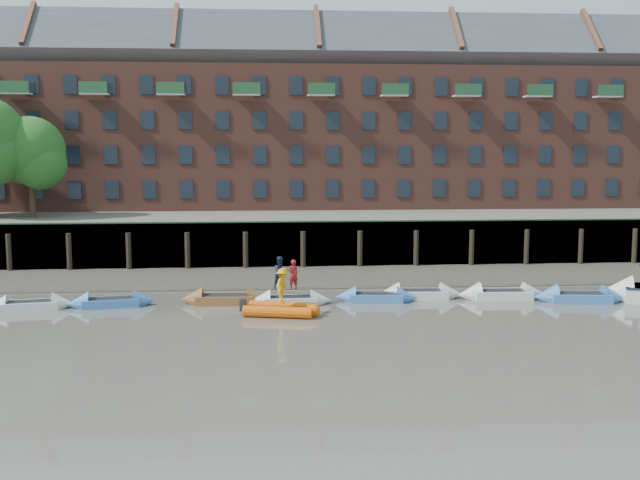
{
  "coord_description": "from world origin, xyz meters",
  "views": [
    {
      "loc": [
        -4.73,
        -29.91,
        8.42
      ],
      "look_at": [
        -1.55,
        12.0,
        3.2
      ],
      "focal_mm": 42.0,
      "sensor_mm": 36.0,
      "label": 1
    }
  ],
  "objects": [
    {
      "name": "mud_band",
      "position": [
        0.0,
        14.6,
        0.0
      ],
      "size": [
        110.0,
        1.6,
        0.1
      ],
      "primitive_type": "cube",
      "color": "#4C4336",
      "rests_on": "ground"
    },
    {
      "name": "person_rower_a",
      "position": [
        -3.19,
        9.57,
        1.66
      ],
      "size": [
        0.69,
        0.59,
        1.61
      ],
      "primitive_type": "imported",
      "rotation": [
        0.0,
        0.0,
        3.55
      ],
      "color": "maroon",
      "rests_on": "rowboat_3"
    },
    {
      "name": "rowboat_3",
      "position": [
        -3.33,
        9.62,
        0.22
      ],
      "size": [
        4.36,
        1.28,
        1.26
      ],
      "rotation": [
        0.0,
        0.0,
        0.0
      ],
      "color": "silver",
      "rests_on": "ground"
    },
    {
      "name": "foreshore",
      "position": [
        0.0,
        18.0,
        0.0
      ],
      "size": [
        110.0,
        8.0,
        0.5
      ],
      "primitive_type": "cube",
      "color": "#3D382F",
      "rests_on": "ground"
    },
    {
      "name": "rowboat_1",
      "position": [
        -12.87,
        9.85,
        0.23
      ],
      "size": [
        4.67,
        2.02,
        1.31
      ],
      "rotation": [
        0.0,
        0.0,
        0.16
      ],
      "color": "#3D72BE",
      "rests_on": "ground"
    },
    {
      "name": "rowboat_7",
      "position": [
        12.52,
        9.15,
        0.25
      ],
      "size": [
        5.11,
        2.03,
        1.44
      ],
      "rotation": [
        0.0,
        0.0,
        -0.12
      ],
      "color": "#3D72BE",
      "rests_on": "ground"
    },
    {
      "name": "ground",
      "position": [
        0.0,
        0.0,
        0.0
      ],
      "size": [
        220.0,
        220.0,
        0.0
      ],
      "primitive_type": "plane",
      "color": "#605A52",
      "rests_on": "ground"
    },
    {
      "name": "apartment_terrace",
      "position": [
        -0.0,
        36.99,
        12.82
      ],
      "size": [
        80.6,
        15.56,
        20.98
      ],
      "color": "brown",
      "rests_on": "bank_terrace"
    },
    {
      "name": "rowboat_0",
      "position": [
        -16.95,
        9.41,
        0.23
      ],
      "size": [
        4.59,
        2.04,
        1.29
      ],
      "rotation": [
        0.0,
        0.0,
        0.17
      ],
      "color": "silver",
      "rests_on": "ground"
    },
    {
      "name": "person_rib_crew",
      "position": [
        -3.81,
        7.11,
        1.51
      ],
      "size": [
        1.07,
        1.32,
        1.79
      ],
      "primitive_type": "imported",
      "rotation": [
        0.0,
        0.0,
        1.16
      ],
      "color": "orange",
      "rests_on": "rib_tender"
    },
    {
      "name": "rowboat_6",
      "position": [
        8.51,
        10.25,
        0.25
      ],
      "size": [
        5.0,
        1.62,
        1.44
      ],
      "rotation": [
        0.0,
        0.0,
        -0.04
      ],
      "color": "silver",
      "rests_on": "ground"
    },
    {
      "name": "person_rower_b",
      "position": [
        -3.84,
        9.77,
        1.73
      ],
      "size": [
        1.07,
        1.0,
        1.75
      ],
      "primitive_type": "imported",
      "rotation": [
        0.0,
        0.0,
        0.53
      ],
      "color": "#19233F",
      "rests_on": "rowboat_3"
    },
    {
      "name": "rib_tender",
      "position": [
        -3.79,
        7.11,
        0.29
      ],
      "size": [
        3.91,
        2.54,
        0.66
      ],
      "rotation": [
        0.0,
        0.0,
        -0.23
      ],
      "color": "#E05709",
      "rests_on": "ground"
    },
    {
      "name": "rowboat_4",
      "position": [
        1.41,
        10.1,
        0.23
      ],
      "size": [
        4.62,
        1.84,
        1.3
      ],
      "rotation": [
        0.0,
        0.0,
        -0.12
      ],
      "color": "#3D72BE",
      "rests_on": "ground"
    },
    {
      "name": "river_wall",
      "position": [
        -0.0,
        22.38,
        1.59
      ],
      "size": [
        110.0,
        1.23,
        3.3
      ],
      "color": "#2D2A26",
      "rests_on": "ground"
    },
    {
      "name": "rowboat_5",
      "position": [
        3.97,
        10.77,
        0.24
      ],
      "size": [
        4.78,
        1.58,
        1.37
      ],
      "rotation": [
        0.0,
        0.0,
        -0.04
      ],
      "color": "silver",
      "rests_on": "ground"
    },
    {
      "name": "bank_terrace",
      "position": [
        0.0,
        36.0,
        1.6
      ],
      "size": [
        110.0,
        28.0,
        3.2
      ],
      "primitive_type": "cube",
      "color": "#5E594D",
      "rests_on": "ground"
    },
    {
      "name": "rowboat_2",
      "position": [
        -6.86,
        10.14,
        0.25
      ],
      "size": [
        4.81,
        1.49,
        1.39
      ],
      "rotation": [
        0.0,
        0.0,
        -0.02
      ],
      "color": "brown",
      "rests_on": "ground"
    }
  ]
}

